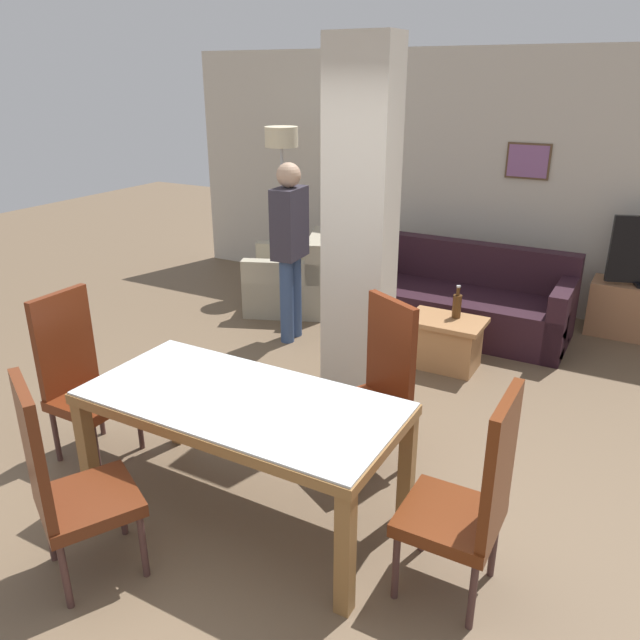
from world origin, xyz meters
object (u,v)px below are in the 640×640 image
Objects in this scene: dining_chair_head_right at (472,497)px; bottle at (457,305)px; floor_lamp at (282,153)px; sofa at (461,302)px; standing_person at (290,241)px; coffee_table at (445,342)px; dining_table at (242,421)px; dining_chair_head_left at (80,375)px; dining_chair_far_right at (376,384)px; armchair at (292,282)px; dining_chair_near_left at (65,481)px.

bottle is (-0.88, 2.56, -0.02)m from dining_chair_head_right.
floor_lamp is at bearing 42.52° from dining_chair_head_right.
standing_person reaches higher than sofa.
coffee_table is at bearing 20.71° from dining_chair_head_right.
standing_person is (-1.13, 2.36, 0.37)m from dining_table.
standing_person is (0.88, -1.27, -0.63)m from floor_lamp.
dining_chair_head_right is 3.42m from standing_person.
sofa is at bearing 122.56° from standing_person.
dining_chair_head_right is at bearing 0.00° from dining_table.
floor_lamp reaches higher than coffee_table.
dining_chair_head_left is 0.54× the size of sofa.
sofa is (-1.08, 3.39, -0.29)m from dining_chair_head_right.
dining_chair_head_right reaches higher than sofa.
dining_chair_far_right is 3.86m from floor_lamp.
dining_chair_head_left is at bearing -124.39° from bottle.
sofa is at bearing 155.47° from dining_chair_head_left.
floor_lamp is (-2.01, 3.63, 1.00)m from dining_table.
dining_chair_head_left is at bearing -79.10° from floor_lamp.
armchair is 1.47m from floor_lamp.
sofa reaches higher than coffee_table.
armchair is 0.67× the size of standing_person.
armchair is 0.60× the size of floor_lamp.
sofa is at bearing 17.66° from dining_chair_head_right.
armchair is at bearing -49.95° from floor_lamp.
bottle is at bearing 80.18° from dining_table.
sofa reaches higher than bottle.
sofa is 1.12× the size of floor_lamp.
dining_chair_far_right reaches higher than bottle.
dining_table is at bearing -175.48° from armchair.
dining_chair_far_right is at bearing 94.75° from sofa.
sofa is (1.55, 3.39, -0.29)m from dining_chair_head_left.
dining_chair_head_right is 0.67× the size of standing_person.
sofa reaches higher than armchair.
dining_chair_near_left is 3.52m from bottle.
dining_chair_head_left is at bearing 162.74° from armchair.
bottle is (0.06, 0.08, 0.33)m from coffee_table.
coffee_table is 1.69m from standing_person.
armchair is at bearing -19.90° from dining_chair_far_right.
dining_table is 0.96× the size of floor_lamp.
coffee_table is (-0.94, 2.48, -0.35)m from dining_chair_head_right.
armchair is at bearing 8.11° from sofa.
coffee_table is at bearing -59.12° from dining_chair_far_right.
dining_chair_near_left is at bearing 80.73° from sofa.
sofa is 3.21× the size of coffee_table.
dining_chair_near_left reaches higher than armchair.
standing_person is (-1.37, -1.03, 0.69)m from sofa.
dining_chair_head_right is 1.20m from dining_chair_far_right.
armchair is (-0.28, 3.13, -0.29)m from dining_chair_head_left.
dining_chair_head_right is at bearing -69.29° from coffee_table.
dining_chair_far_right is 3.09m from armchair.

